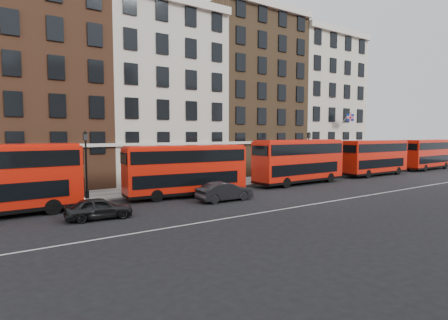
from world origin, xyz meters
TOP-DOWN VIEW (x-y plane):
  - ground at (0.00, 0.00)m, footprint 120.00×120.00m
  - pavement at (0.00, 10.50)m, footprint 80.00×5.00m
  - kerb at (0.00, 8.00)m, footprint 80.00×0.30m
  - road_centre_line at (0.00, -2.00)m, footprint 70.00×0.12m
  - building_terrace at (-0.31, 17.88)m, footprint 64.00×11.95m
  - bus_b at (-2.70, 6.07)m, footprint 10.36×3.41m
  - bus_c at (10.52, 6.07)m, footprint 11.06×2.99m
  - bus_d at (23.79, 6.07)m, footprint 10.55×2.63m
  - bus_e at (36.79, 6.07)m, footprint 10.51×2.84m
  - car_rear at (-10.70, 2.23)m, footprint 4.10×1.98m
  - car_front at (-1.05, 2.78)m, footprint 4.54×1.62m
  - lamp_post_left at (-9.89, 9.08)m, footprint 0.44×0.44m
  - lamp_post_right at (14.83, 8.75)m, footprint 0.44×0.44m
  - traffic_light at (22.74, 8.31)m, footprint 0.25×0.45m
  - iron_railings at (0.00, 12.70)m, footprint 6.60×0.06m

SIDE VIEW (x-z plane):
  - ground at x=0.00m, z-range 0.00..0.00m
  - road_centre_line at x=0.00m, z-range 0.00..0.01m
  - pavement at x=0.00m, z-range 0.00..0.15m
  - kerb at x=0.00m, z-range 0.00..0.16m
  - iron_railings at x=0.00m, z-range 0.15..1.15m
  - car_rear at x=-10.70m, z-range 0.00..1.35m
  - car_front at x=-1.05m, z-range 0.00..1.49m
  - bus_b at x=-2.70m, z-range 0.16..4.43m
  - bus_e at x=36.79m, z-range 0.16..4.54m
  - bus_d at x=23.79m, z-range 0.16..4.58m
  - traffic_light at x=22.74m, z-range 0.81..4.08m
  - bus_c at x=10.52m, z-range 0.17..4.78m
  - lamp_post_left at x=-9.89m, z-range 0.42..5.74m
  - lamp_post_right at x=14.83m, z-range 0.42..5.74m
  - building_terrace at x=-0.31m, z-range -0.76..21.24m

